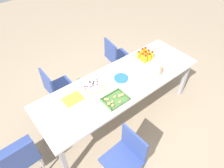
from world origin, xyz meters
The scene contains 21 objects.
ground_plane centered at (0.00, 0.00, 0.00)m, with size 12.00×12.00×0.00m, color gray.
party_table centered at (0.00, 0.00, 0.70)m, with size 2.53×0.83×0.76m.
chair_far_right centered at (0.60, 0.79, 0.50)m, with size 0.42×0.42×0.83m.
chair_near_right centered at (0.69, -0.74, 0.50)m, with size 0.40×0.40×0.83m.
chair_near_left centered at (-0.57, -0.79, 0.50)m, with size 0.45×0.45×0.83m.
chair_end centered at (1.57, 0.04, 0.50)m, with size 0.41×0.41×0.83m.
juice_bottle_0 centered at (-0.73, -0.24, 0.83)m, with size 0.05×0.05×0.15m.
juice_bottle_1 centered at (-0.66, -0.24, 0.83)m, with size 0.06×0.06×0.15m.
juice_bottle_2 centered at (-0.58, -0.24, 0.82)m, with size 0.05×0.05×0.14m.
juice_bottle_3 centered at (-0.73, -0.17, 0.82)m, with size 0.06×0.06×0.14m.
juice_bottle_4 centered at (-0.66, -0.17, 0.82)m, with size 0.06×0.06×0.14m.
juice_bottle_5 centered at (-0.59, -0.16, 0.82)m, with size 0.06×0.06×0.13m.
juice_bottle_6 centered at (-0.73, -0.09, 0.83)m, with size 0.05×0.05×0.15m.
juice_bottle_7 centered at (-0.66, -0.09, 0.82)m, with size 0.06×0.06×0.14m.
juice_bottle_8 centered at (-0.58, -0.09, 0.83)m, with size 0.06×0.06×0.14m.
fruit_pizza centered at (0.35, -0.16, 0.77)m, with size 0.34×0.34×0.05m.
snack_tray centered at (0.30, 0.22, 0.77)m, with size 0.32×0.24×0.04m.
plate_stack centered at (-0.04, -0.04, 0.77)m, with size 0.21×0.21×0.02m.
napkin_stack centered at (-1.00, -0.27, 0.77)m, with size 0.15×0.15×0.02m, color white.
cardboard_tube centered at (-0.55, 0.25, 0.83)m, with size 0.04×0.04×0.14m, color #9E7A56.
paper_folder centered at (0.71, -0.14, 0.76)m, with size 0.26×0.20×0.01m, color yellow.
Camera 1 is at (1.43, 1.56, 2.75)m, focal length 32.53 mm.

